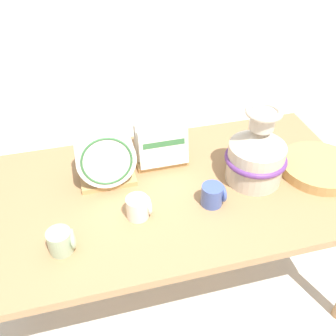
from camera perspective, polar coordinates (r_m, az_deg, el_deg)
name	(u,v)px	position (r m, az deg, el deg)	size (l,w,h in m)	color
ground_plane	(168,286)	(2.08, 0.00, -16.76)	(14.00, 14.00, 0.00)	silver
display_table	(168,201)	(1.63, 0.00, -4.84)	(1.58, 0.82, 0.66)	#9E754C
ceramic_vase	(257,152)	(1.59, 12.76, 2.22)	(0.25, 0.25, 0.33)	beige
dish_rack_round_plates	(106,160)	(1.57, -9.03, 1.18)	(0.23, 0.16, 0.26)	tan
dish_rack_square_plates	(161,146)	(1.68, -1.09, 3.27)	(0.22, 0.16, 0.23)	tan
wicker_charger_stack	(319,167)	(1.77, 21.04, 0.10)	(0.32, 0.32, 0.04)	tan
mug_cream_glaze	(139,207)	(1.45, -4.27, -5.70)	(0.09, 0.08, 0.09)	silver
mug_cobalt_glaze	(213,195)	(1.50, 6.57, -3.89)	(0.09, 0.08, 0.09)	#42569E
mug_sage_glaze	(61,241)	(1.38, -15.20, -10.21)	(0.09, 0.08, 0.09)	#9EB28E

